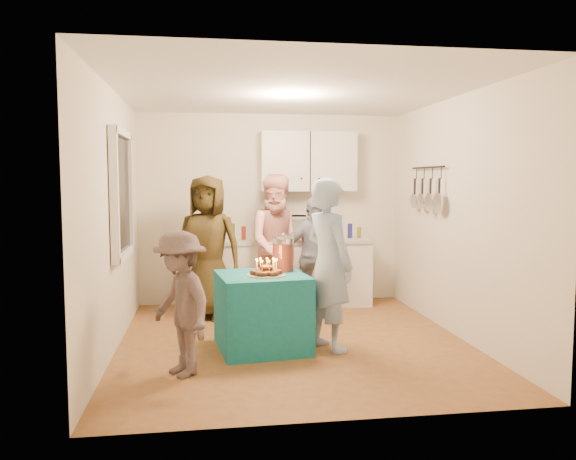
{
  "coord_description": "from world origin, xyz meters",
  "views": [
    {
      "loc": [
        -0.89,
        -5.73,
        1.69
      ],
      "look_at": [
        0.0,
        0.35,
        1.15
      ],
      "focal_mm": 35.0,
      "sensor_mm": 36.0,
      "label": 1
    }
  ],
  "objects": [
    {
      "name": "donut_cake",
      "position": [
        -0.31,
        -0.32,
        0.85
      ],
      "size": [
        0.38,
        0.38,
        0.18
      ],
      "primitive_type": null,
      "color": "#381C0C",
      "rests_on": "party_table"
    },
    {
      "name": "microwave",
      "position": [
        0.19,
        1.7,
        1.07
      ],
      "size": [
        0.57,
        0.4,
        0.31
      ],
      "primitive_type": "imported",
      "rotation": [
        0.0,
        0.0,
        0.03
      ],
      "color": "white",
      "rests_on": "countertop"
    },
    {
      "name": "child_near_left",
      "position": [
        -1.12,
        -0.87,
        0.63
      ],
      "size": [
        0.82,
        0.95,
        1.27
      ],
      "primitive_type": "imported",
      "rotation": [
        0.0,
        0.0,
        -1.04
      ],
      "color": "#4C3D3D",
      "rests_on": "floor"
    },
    {
      "name": "left_wall",
      "position": [
        -1.8,
        0.0,
        1.3
      ],
      "size": [
        4.0,
        4.0,
        0.0
      ],
      "primitive_type": "plane",
      "color": "silver",
      "rests_on": "floor"
    },
    {
      "name": "upper_cabinet",
      "position": [
        0.5,
        1.85,
        1.95
      ],
      "size": [
        1.3,
        0.3,
        0.8
      ],
      "primitive_type": "cube",
      "color": "white",
      "rests_on": "back_wall"
    },
    {
      "name": "woman_back_right",
      "position": [
        0.42,
        1.03,
        0.75
      ],
      "size": [
        0.92,
        0.47,
        1.5
      ],
      "primitive_type": "imported",
      "rotation": [
        0.0,
        0.0,
        0.12
      ],
      "color": "#111738",
      "rests_on": "floor"
    },
    {
      "name": "floor",
      "position": [
        0.0,
        0.0,
        0.0
      ],
      "size": [
        4.0,
        4.0,
        0.0
      ],
      "primitive_type": "plane",
      "color": "brown",
      "rests_on": "ground"
    },
    {
      "name": "ceiling",
      "position": [
        0.0,
        0.0,
        2.6
      ],
      "size": [
        4.0,
        4.0,
        0.0
      ],
      "primitive_type": "plane",
      "color": "white",
      "rests_on": "floor"
    },
    {
      "name": "punch_jar",
      "position": [
        -0.11,
        -0.04,
        0.93
      ],
      "size": [
        0.22,
        0.22,
        0.34
      ],
      "primitive_type": "cylinder",
      "color": "#B5200E",
      "rests_on": "party_table"
    },
    {
      "name": "right_wall",
      "position": [
        1.8,
        0.0,
        1.3
      ],
      "size": [
        4.0,
        4.0,
        0.0
      ],
      "primitive_type": "plane",
      "color": "silver",
      "rests_on": "floor"
    },
    {
      "name": "counter",
      "position": [
        0.2,
        1.7,
        0.43
      ],
      "size": [
        2.2,
        0.58,
        0.86
      ],
      "primitive_type": "cube",
      "color": "white",
      "rests_on": "floor"
    },
    {
      "name": "window_night",
      "position": [
        -1.77,
        0.3,
        1.55
      ],
      "size": [
        0.04,
        1.0,
        1.2
      ],
      "primitive_type": "cube",
      "color": "black",
      "rests_on": "left_wall"
    },
    {
      "name": "back_wall",
      "position": [
        0.0,
        2.0,
        1.3
      ],
      "size": [
        3.6,
        3.6,
        0.0
      ],
      "primitive_type": "plane",
      "color": "silver",
      "rests_on": "floor"
    },
    {
      "name": "man_birthday",
      "position": [
        0.31,
        -0.31,
        0.86
      ],
      "size": [
        0.65,
        0.75,
        1.72
      ],
      "primitive_type": "imported",
      "rotation": [
        0.0,
        0.0,
        2.03
      ],
      "color": "#9AB5E1",
      "rests_on": "floor"
    },
    {
      "name": "pot_rack",
      "position": [
        1.72,
        0.7,
        1.6
      ],
      "size": [
        0.12,
        1.0,
        0.6
      ],
      "primitive_type": "cube",
      "color": "black",
      "rests_on": "right_wall"
    },
    {
      "name": "party_table",
      "position": [
        -0.35,
        -0.22,
        0.38
      ],
      "size": [
        0.95,
        0.95,
        0.76
      ],
      "primitive_type": "cube",
      "rotation": [
        0.0,
        0.0,
        0.13
      ],
      "color": "#126D7A",
      "rests_on": "floor"
    },
    {
      "name": "woman_back_center",
      "position": [
        0.03,
        1.26,
        0.89
      ],
      "size": [
        0.88,
        0.69,
        1.78
      ],
      "primitive_type": "imported",
      "rotation": [
        0.0,
        0.0,
        -0.02
      ],
      "color": "#F88281",
      "rests_on": "floor"
    },
    {
      "name": "countertop",
      "position": [
        0.2,
        1.7,
        0.89
      ],
      "size": [
        2.24,
        0.62,
        0.05
      ],
      "primitive_type": "cube",
      "color": "beige",
      "rests_on": "counter"
    },
    {
      "name": "woman_back_left",
      "position": [
        -0.87,
        1.18,
        0.88
      ],
      "size": [
        1.0,
        0.81,
        1.76
      ],
      "primitive_type": "imported",
      "rotation": [
        0.0,
        0.0,
        -0.34
      ],
      "color": "brown",
      "rests_on": "floor"
    }
  ]
}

